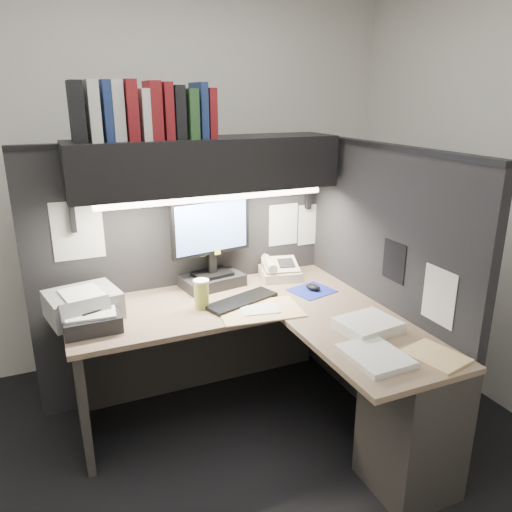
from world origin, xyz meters
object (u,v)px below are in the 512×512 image
coffee_cup (202,295)px  desk (311,380)px  telephone (280,270)px  printer (83,304)px  overhead_shelf (206,164)px  notebook_stack (92,321)px  monitor (212,253)px  keyboard (242,301)px

coffee_cup → desk: bearing=-49.3°
telephone → printer: size_ratio=0.71×
desk → telephone: (0.19, 0.77, 0.34)m
overhead_shelf → notebook_stack: bearing=-159.1°
coffee_cup → notebook_stack: (-0.60, -0.03, -0.04)m
desk → monitor: (-0.27, 0.79, 0.51)m
desk → notebook_stack: bearing=155.4°
overhead_shelf → printer: 1.03m
telephone → coffee_cup: size_ratio=1.62×
keyboard → printer: bearing=150.5°
monitor → coffee_cup: bearing=-129.0°
keyboard → monitor: bearing=84.2°
keyboard → printer: 0.87m
desk → coffee_cup: size_ratio=10.79×
telephone → notebook_stack: bearing=-153.7°
coffee_cup → notebook_stack: size_ratio=0.56×
overhead_shelf → coffee_cup: size_ratio=9.84×
desk → telephone: telephone is taller
printer → notebook_stack: (0.02, -0.17, -0.03)m
keyboard → notebook_stack: notebook_stack is taller
desk → overhead_shelf: (-0.30, 0.75, 1.06)m
keyboard → telephone: (0.38, 0.28, 0.04)m
overhead_shelf → coffee_cup: 0.75m
monitor → printer: monitor is taller
keyboard → desk: bearing=-86.5°
desk → keyboard: (-0.20, 0.48, 0.30)m
coffee_cup → printer: bearing=167.2°
monitor → overhead_shelf: bearing=-136.6°
monitor → keyboard: monitor is taller
monitor → keyboard: 0.38m
overhead_shelf → monitor: overhead_shelf is taller
monitor → printer: (-0.79, -0.15, -0.15)m
overhead_shelf → telephone: 0.87m
overhead_shelf → telephone: bearing=1.8°
overhead_shelf → printer: bearing=-171.9°
printer → notebook_stack: size_ratio=1.28×
monitor → keyboard: (0.07, -0.31, -0.21)m
keyboard → notebook_stack: size_ratio=1.58×
desk → monitor: bearing=108.8°
monitor → telephone: size_ratio=2.20×
coffee_cup → telephone: bearing=23.1°
telephone → printer: printer is taller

